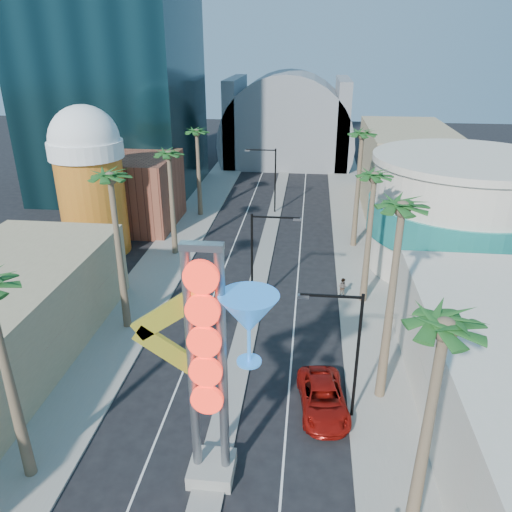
% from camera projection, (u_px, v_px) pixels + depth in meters
% --- Properties ---
extents(sidewalk_west, '(5.00, 100.00, 0.15)m').
position_uv_depth(sidewalk_west, '(183.00, 235.00, 55.03)').
color(sidewalk_west, gray).
rests_on(sidewalk_west, ground).
extents(sidewalk_east, '(5.00, 100.00, 0.15)m').
position_uv_depth(sidewalk_east, '(357.00, 242.00, 53.11)').
color(sidewalk_east, gray).
rests_on(sidewalk_east, ground).
extents(median, '(1.60, 84.00, 0.15)m').
position_uv_depth(median, '(271.00, 229.00, 56.80)').
color(median, gray).
rests_on(median, ground).
extents(brick_filler_west, '(10.00, 10.00, 8.00)m').
position_uv_depth(brick_filler_west, '(131.00, 191.00, 56.84)').
color(brick_filler_west, brown).
rests_on(brick_filler_west, ground).
extents(filler_east, '(10.00, 20.00, 10.00)m').
position_uv_depth(filler_east, '(405.00, 169.00, 62.30)').
color(filler_east, tan).
rests_on(filler_east, ground).
extents(beer_mug, '(7.00, 7.00, 14.50)m').
position_uv_depth(beer_mug, '(89.00, 176.00, 48.12)').
color(beer_mug, '#CA521A').
rests_on(beer_mug, ground).
extents(turquoise_building, '(16.60, 16.60, 10.60)m').
position_uv_depth(turquoise_building, '(460.00, 214.00, 45.62)').
color(turquoise_building, beige).
rests_on(turquoise_building, ground).
extents(canopy, '(22.00, 16.00, 22.00)m').
position_uv_depth(canopy, '(287.00, 137.00, 86.03)').
color(canopy, slate).
rests_on(canopy, ground).
extents(neon_sign, '(6.53, 2.60, 12.55)m').
position_uv_depth(neon_sign, '(225.00, 354.00, 21.92)').
color(neon_sign, gray).
rests_on(neon_sign, ground).
extents(streetlight_0, '(3.79, 0.25, 8.00)m').
position_uv_depth(streetlight_0, '(259.00, 253.00, 38.43)').
color(streetlight_0, black).
rests_on(streetlight_0, ground).
extents(streetlight_1, '(3.79, 0.25, 8.00)m').
position_uv_depth(streetlight_1, '(271.00, 174.00, 60.38)').
color(streetlight_1, black).
rests_on(streetlight_1, ground).
extents(streetlight_2, '(3.45, 0.25, 8.00)m').
position_uv_depth(streetlight_2, '(349.00, 346.00, 26.91)').
color(streetlight_2, black).
rests_on(streetlight_2, ground).
extents(palm_1, '(2.40, 2.40, 12.70)m').
position_uv_depth(palm_1, '(111.00, 188.00, 33.37)').
color(palm_1, brown).
rests_on(palm_1, ground).
extents(palm_2, '(2.40, 2.40, 11.20)m').
position_uv_depth(palm_2, '(169.00, 161.00, 46.65)').
color(palm_2, brown).
rests_on(palm_2, ground).
extents(palm_3, '(2.40, 2.40, 11.20)m').
position_uv_depth(palm_3, '(197.00, 138.00, 57.57)').
color(palm_3, brown).
rests_on(palm_3, ground).
extents(palm_4, '(2.40, 2.40, 12.20)m').
position_uv_depth(palm_4, '(442.00, 345.00, 17.17)').
color(palm_4, brown).
rests_on(palm_4, ground).
extents(palm_5, '(2.40, 2.40, 13.20)m').
position_uv_depth(palm_5, '(401.00, 223.00, 25.91)').
color(palm_5, brown).
rests_on(palm_5, ground).
extents(palm_6, '(2.40, 2.40, 11.70)m').
position_uv_depth(palm_6, '(374.00, 185.00, 37.37)').
color(palm_6, brown).
rests_on(palm_6, ground).
extents(palm_7, '(2.40, 2.40, 12.70)m').
position_uv_depth(palm_7, '(362.00, 142.00, 47.93)').
color(palm_7, brown).
rests_on(palm_7, ground).
extents(red_pickup, '(3.30, 5.97, 1.58)m').
position_uv_depth(red_pickup, '(323.00, 398.00, 29.07)').
color(red_pickup, maroon).
rests_on(red_pickup, ground).
extents(pedestrian_b, '(1.01, 0.96, 1.65)m').
position_uv_depth(pedestrian_b, '(342.00, 287.00, 41.61)').
color(pedestrian_b, gray).
rests_on(pedestrian_b, sidewalk_east).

